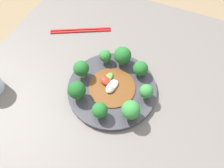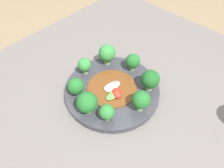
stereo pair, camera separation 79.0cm
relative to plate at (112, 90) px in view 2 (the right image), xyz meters
The scene contains 11 objects.
table 0.36m from the plate, 50.34° to the right, with size 1.01×0.91×0.70m.
plate is the anchor object (origin of this frame).
broccoli_southwest 0.11m from the plate, 143.93° to the right, with size 0.04×0.04×0.05m.
broccoli_north 0.12m from the plate, 95.23° to the left, with size 0.04×0.04×0.06m.
broccoli_southeast 0.12m from the plate, 47.35° to the right, with size 0.05×0.05×0.07m.
broccoli_west 0.12m from the plate, behind, with size 0.06×0.06×0.07m.
broccoli_east 0.11m from the plate, ahead, with size 0.05×0.05×0.06m.
broccoli_northwest 0.11m from the plate, 143.38° to the left, with size 0.05×0.05×0.06m.
broccoli_northeast 0.12m from the plate, 51.40° to the left, with size 0.05×0.05×0.07m.
broccoli_south 0.12m from the plate, 90.74° to the right, with size 0.05×0.05×0.07m.
stirfry_center 0.02m from the plate, 110.92° to the right, with size 0.15×0.15×0.02m.
Camera 2 is at (-0.32, -0.28, 1.22)m, focal length 35.00 mm.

